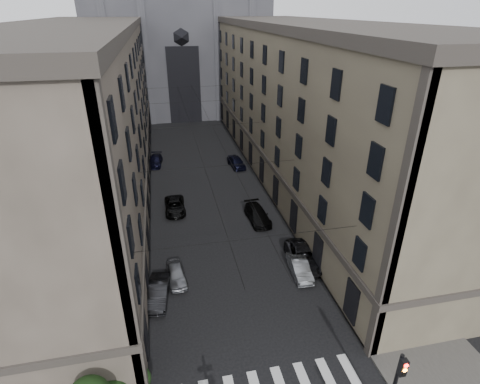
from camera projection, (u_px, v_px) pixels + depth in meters
sidewalk_left at (121, 186)px, 47.09m from camera, size 7.00×80.00×0.15m
sidewalk_right at (281, 172)px, 51.00m from camera, size 7.00×80.00×0.15m
building_left at (83, 114)px, 42.44m from camera, size 13.60×60.60×18.85m
building_right at (306, 103)px, 47.45m from camera, size 13.60×60.60×18.85m
gothic_tower at (177, 21)px, 75.38m from camera, size 35.00×23.00×58.00m
traffic_light_right at (396, 383)px, 18.77m from camera, size 0.34×0.50×5.20m
tram_wires at (202, 126)px, 45.55m from camera, size 14.00×60.00×0.43m
car_left_near at (176, 274)px, 30.60m from camera, size 1.81×3.84×1.27m
car_left_midnear at (158, 292)px, 28.59m from camera, size 1.99×4.37×1.39m
car_left_midfar at (175, 206)px, 41.07m from camera, size 2.18×4.70×1.31m
car_left_far at (155, 161)px, 53.27m from camera, size 2.30×4.59×1.28m
car_right_near at (300, 268)px, 31.32m from camera, size 1.56×3.99×1.30m
car_right_midnear at (303, 257)px, 32.55m from camera, size 2.99×5.52×1.47m
car_right_midfar at (258, 215)px, 39.24m from camera, size 2.23×4.93×1.40m
car_right_far at (236, 162)px, 52.55m from camera, size 2.25×4.52×1.48m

